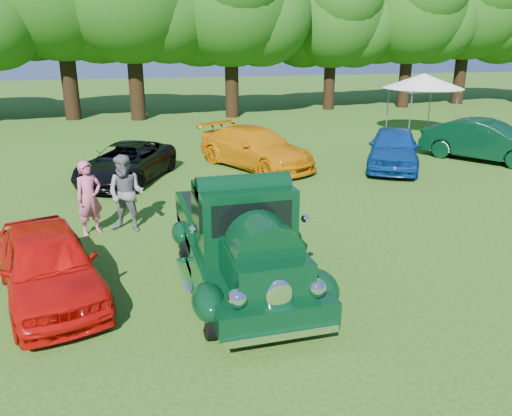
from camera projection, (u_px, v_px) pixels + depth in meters
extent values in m
plane|color=#235113|center=(239.00, 289.00, 9.53)|extent=(120.00, 120.00, 0.00)
cylinder|color=black|center=(211.00, 314.00, 7.88)|extent=(0.24, 0.81, 0.81)
cylinder|color=black|center=(318.00, 299.00, 8.33)|extent=(0.24, 0.81, 0.81)
cylinder|color=black|center=(185.00, 241.00, 10.73)|extent=(0.24, 0.81, 0.81)
cylinder|color=black|center=(266.00, 233.00, 11.19)|extent=(0.24, 0.81, 0.81)
cube|color=black|center=(242.00, 257.00, 9.56)|extent=(1.88, 4.93, 0.37)
cube|color=black|center=(264.00, 268.00, 8.07)|extent=(1.21, 1.59, 0.68)
cube|color=black|center=(244.00, 219.00, 9.17)|extent=(1.71, 1.26, 1.32)
cube|color=black|center=(252.00, 218.00, 8.55)|extent=(1.42, 0.07, 0.57)
cube|color=black|center=(225.00, 217.00, 10.83)|extent=(1.88, 2.25, 0.64)
cube|color=black|center=(225.00, 203.00, 10.74)|extent=(1.62, 1.97, 0.05)
ellipsoid|color=black|center=(209.00, 302.00, 7.80)|extent=(0.54, 0.94, 0.54)
ellipsoid|color=black|center=(321.00, 287.00, 8.28)|extent=(0.54, 0.94, 0.54)
ellipsoid|color=black|center=(181.00, 233.00, 10.66)|extent=(0.42, 0.79, 0.46)
ellipsoid|color=black|center=(269.00, 225.00, 11.15)|extent=(0.42, 0.79, 0.46)
ellipsoid|color=white|center=(279.00, 299.00, 7.36)|extent=(0.44, 0.14, 0.65)
sphere|color=white|center=(238.00, 298.00, 7.25)|extent=(0.31, 0.31, 0.31)
sphere|color=white|center=(316.00, 288.00, 7.56)|extent=(0.31, 0.31, 0.31)
cube|color=white|center=(282.00, 335.00, 7.36)|extent=(1.78, 0.12, 0.12)
cube|color=white|center=(216.00, 219.00, 12.00)|extent=(1.78, 0.12, 0.12)
imported|color=#C30B08|center=(48.00, 264.00, 9.01)|extent=(2.54, 4.21, 1.34)
imported|color=black|center=(127.00, 163.00, 16.75)|extent=(3.92, 5.01, 1.27)
imported|color=orange|center=(256.00, 148.00, 18.58)|extent=(4.11, 5.47, 1.47)
imported|color=navy|center=(394.00, 148.00, 18.46)|extent=(3.80, 4.73, 1.51)
imported|color=black|center=(486.00, 141.00, 19.59)|extent=(4.01, 4.96, 1.59)
imported|color=#CD5476|center=(89.00, 198.00, 11.99)|extent=(0.79, 0.71, 1.82)
imported|color=slate|center=(126.00, 194.00, 12.18)|extent=(1.16, 1.06, 1.92)
cube|color=white|center=(423.00, 89.00, 25.21)|extent=(2.89, 2.89, 0.11)
cone|color=white|center=(423.00, 81.00, 25.08)|extent=(4.23, 4.23, 0.72)
cylinder|color=slate|center=(410.00, 116.00, 24.20)|extent=(0.05, 0.05, 2.17)
cylinder|color=slate|center=(388.00, 109.00, 26.47)|extent=(0.05, 0.05, 2.17)
cylinder|color=slate|center=(455.00, 114.00, 24.67)|extent=(0.05, 0.05, 2.17)
cylinder|color=slate|center=(429.00, 108.00, 26.94)|extent=(0.05, 0.05, 2.17)
cylinder|color=black|center=(69.00, 80.00, 29.67)|extent=(0.93, 0.93, 4.65)
cylinder|color=black|center=(136.00, 82.00, 29.56)|extent=(0.89, 0.89, 4.46)
cylinder|color=black|center=(232.00, 83.00, 30.76)|extent=(0.83, 0.83, 4.14)
sphere|color=#1A4D10|center=(231.00, 1.00, 29.27)|extent=(7.57, 7.57, 7.57)
cylinder|color=black|center=(329.00, 81.00, 34.36)|extent=(0.76, 0.76, 3.82)
sphere|color=#1A4D10|center=(332.00, 14.00, 32.98)|extent=(6.99, 6.99, 6.99)
cylinder|color=black|center=(405.00, 78.00, 35.46)|extent=(0.82, 0.82, 4.09)
sphere|color=#1A4D10|center=(411.00, 8.00, 33.99)|extent=(7.48, 7.48, 7.48)
cylinder|color=black|center=(460.00, 74.00, 37.53)|extent=(0.88, 0.88, 4.39)
sphere|color=#1A4D10|center=(469.00, 2.00, 35.95)|extent=(8.02, 8.02, 8.02)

